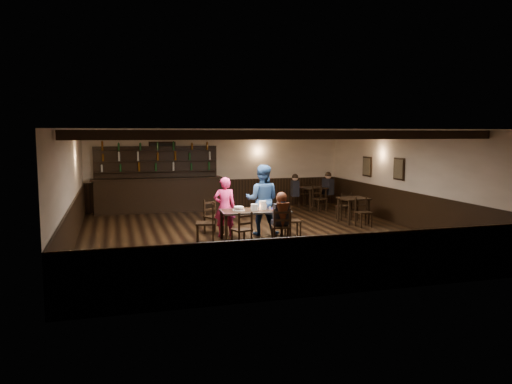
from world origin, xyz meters
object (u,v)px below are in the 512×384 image
object	(u,v)px
cake	(239,209)
chair_near_right	(282,224)
dining_table	(255,213)
chair_near_left	(243,227)
woman_pink	(225,207)
man_blue	(262,200)
bar_counter	(158,190)

from	to	relation	value
cake	chair_near_right	bearing A→B (deg)	-49.04
dining_table	chair_near_left	size ratio (longest dim) A/B	2.04
woman_pink	cake	bearing A→B (deg)	117.24
man_blue	woman_pink	bearing A→B (deg)	22.18
man_blue	chair_near_right	bearing A→B (deg)	114.72
dining_table	woman_pink	bearing A→B (deg)	133.59
chair_near_left	chair_near_right	xyz separation A→B (m)	(0.90, -0.05, 0.03)
chair_near_right	bar_counter	bearing A→B (deg)	110.61
chair_near_right	woman_pink	world-z (taller)	woman_pink
chair_near_left	cake	bearing A→B (deg)	83.02
chair_near_right	man_blue	xyz separation A→B (m)	(-0.03, 1.46, 0.38)
dining_table	woman_pink	distance (m)	0.91
man_blue	bar_counter	size ratio (longest dim) A/B	0.42
bar_counter	woman_pink	bearing A→B (deg)	-74.58
chair_near_left	woman_pink	bearing A→B (deg)	94.83
cake	bar_counter	bearing A→B (deg)	106.16
woman_pink	man_blue	distance (m)	1.00
dining_table	bar_counter	distance (m)	5.65
chair_near_left	cake	xyz separation A→B (m)	(0.11, 0.87, 0.30)
chair_near_left	chair_near_right	size ratio (longest dim) A/B	0.93
woman_pink	cake	world-z (taller)	woman_pink
chair_near_right	cake	size ratio (longest dim) A/B	3.01
chair_near_left	cake	distance (m)	0.93
chair_near_left	bar_counter	distance (m)	6.26
dining_table	chair_near_left	bearing A→B (deg)	-122.73
chair_near_right	chair_near_left	bearing A→B (deg)	176.95
dining_table	chair_near_right	distance (m)	0.93
woman_pink	chair_near_left	bearing A→B (deg)	100.07
chair_near_left	woman_pink	size ratio (longest dim) A/B	0.56
dining_table	man_blue	xyz separation A→B (m)	(0.37, 0.63, 0.23)
bar_counter	cake	bearing A→B (deg)	-73.84
woman_pink	bar_counter	size ratio (longest dim) A/B	0.35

